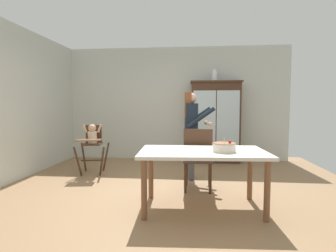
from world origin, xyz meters
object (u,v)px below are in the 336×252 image
at_px(ceramic_vase, 214,76).
at_px(dining_table, 202,158).
at_px(birthday_cake, 224,147).
at_px(high_chair_with_toddler, 92,140).
at_px(china_cabinet, 215,122).
at_px(adult_person, 191,125).
at_px(dining_chair_far_side, 198,155).

xyz_separation_m(ceramic_vase, dining_table, (-0.34, -2.94, -1.33)).
bearing_deg(birthday_cake, high_chair_with_toddler, 144.21).
relative_size(china_cabinet, adult_person, 1.22).
bearing_deg(dining_chair_far_side, ceramic_vase, -98.46).
bearing_deg(dining_table, china_cabinet, 82.70).
bearing_deg(adult_person, birthday_cake, -170.59).
height_order(ceramic_vase, birthday_cake, ceramic_vase).
bearing_deg(dining_table, birthday_cake, -14.54).
distance_m(ceramic_vase, high_chair_with_toddler, 3.04).
relative_size(high_chair_with_toddler, dining_table, 0.59).
distance_m(dining_table, birthday_cake, 0.30).
xyz_separation_m(china_cabinet, high_chair_with_toddler, (-2.43, -1.33, -0.28)).
height_order(china_cabinet, birthday_cake, china_cabinet).
relative_size(china_cabinet, high_chair_with_toddler, 1.96).
relative_size(adult_person, dining_table, 0.95).
bearing_deg(adult_person, ceramic_vase, -24.19).
xyz_separation_m(adult_person, dining_table, (0.16, -1.38, -0.32)).
height_order(high_chair_with_toddler, dining_table, high_chair_with_toddler).
bearing_deg(china_cabinet, adult_person, -108.86).
bearing_deg(dining_chair_far_side, high_chair_with_toddler, -23.52).
height_order(ceramic_vase, dining_table, ceramic_vase).
xyz_separation_m(ceramic_vase, birthday_cake, (-0.08, -3.00, -1.19)).
bearing_deg(birthday_cake, dining_chair_far_side, 112.34).
bearing_deg(birthday_cake, dining_table, 165.46).
bearing_deg(ceramic_vase, adult_person, -107.62).
height_order(ceramic_vase, dining_chair_far_side, ceramic_vase).
distance_m(adult_person, dining_table, 1.42).
bearing_deg(dining_table, dining_chair_far_side, 93.99).
height_order(adult_person, dining_chair_far_side, adult_person).
height_order(birthday_cake, dining_chair_far_side, dining_chair_far_side).
bearing_deg(ceramic_vase, china_cabinet, -5.90).
distance_m(high_chair_with_toddler, dining_table, 2.60).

